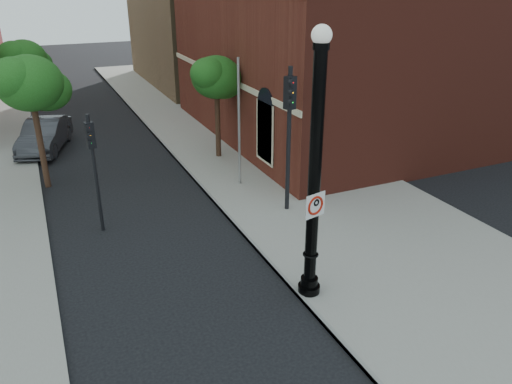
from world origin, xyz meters
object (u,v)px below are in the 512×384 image
no_parking_sign (315,205)px  traffic_signal_left (93,155)px  parked_car (45,135)px  traffic_signal_right (289,117)px  lamppost (314,185)px

no_parking_sign → traffic_signal_left: (-4.54, 6.41, -0.06)m
traffic_signal_left → no_parking_sign: bearing=-64.5°
parked_car → traffic_signal_right: 13.92m
no_parking_sign → traffic_signal_left: traffic_signal_left is taller
lamppost → traffic_signal_left: bearing=126.3°
no_parking_sign → traffic_signal_right: size_ratio=0.12×
lamppost → no_parking_sign: 0.50m
lamppost → no_parking_sign: bearing=-103.3°
no_parking_sign → parked_car: (-5.79, 16.35, -2.04)m
lamppost → no_parking_sign: size_ratio=11.08×
traffic_signal_left → traffic_signal_right: traffic_signal_right is taller
parked_car → traffic_signal_left: bearing=-65.1°
lamppost → no_parking_sign: (-0.04, -0.18, -0.47)m
lamppost → traffic_signal_left: lamppost is taller
no_parking_sign → traffic_signal_left: bearing=111.5°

